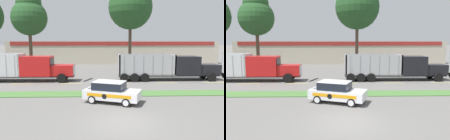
{
  "view_description": "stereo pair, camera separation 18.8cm",
  "coord_description": "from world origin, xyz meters",
  "views": [
    {
      "loc": [
        -1.05,
        -11.98,
        4.57
      ],
      "look_at": [
        -0.31,
        8.07,
        1.98
      ],
      "focal_mm": 35.0,
      "sensor_mm": 36.0,
      "label": 1
    },
    {
      "loc": [
        -0.86,
        -11.99,
        4.57
      ],
      "look_at": [
        -0.31,
        8.07,
        1.98
      ],
      "focal_mm": 35.0,
      "sensor_mm": 36.0,
      "label": 2
    }
  ],
  "objects": [
    {
      "name": "dump_truck_lead",
      "position": [
        -9.58,
        13.48,
        1.56
      ],
      "size": [
        11.64,
        2.57,
        3.4
      ],
      "color": "black",
      "rests_on": "ground_plane"
    },
    {
      "name": "centre_line_2",
      "position": [
        -10.13,
        11.91,
        0.0
      ],
      "size": [
        2.4,
        0.14,
        0.01
      ],
      "primitive_type": "cube",
      "color": "yellow",
      "rests_on": "ground_plane"
    },
    {
      "name": "store_building_backdrop",
      "position": [
        0.94,
        38.47,
        2.35
      ],
      "size": [
        43.59,
        12.1,
        4.69
      ],
      "color": "#BCB29E",
      "rests_on": "ground_plane"
    },
    {
      "name": "grass_verge",
      "position": [
        0.0,
        6.87,
        0.03
      ],
      "size": [
        120.0,
        2.08,
        0.06
      ],
      "primitive_type": "cube",
      "color": "#477538",
      "rests_on": "ground_plane"
    },
    {
      "name": "centre_line_4",
      "position": [
        0.67,
        11.91,
        0.0
      ],
      "size": [
        2.4,
        0.14,
        0.01
      ],
      "primitive_type": "cube",
      "color": "yellow",
      "rests_on": "ground_plane"
    },
    {
      "name": "dump_truck_mid",
      "position": [
        7.57,
        13.77,
        1.49
      ],
      "size": [
        12.13,
        2.56,
        3.1
      ],
      "color": "black",
      "rests_on": "ground_plane"
    },
    {
      "name": "centre_line_5",
      "position": [
        6.07,
        11.91,
        0.0
      ],
      "size": [
        2.4,
        0.14,
        0.01
      ],
      "primitive_type": "cube",
      "color": "yellow",
      "rests_on": "ground_plane"
    },
    {
      "name": "centre_line_6",
      "position": [
        11.47,
        11.91,
        0.0
      ],
      "size": [
        2.4,
        0.14,
        0.01
      ],
      "primitive_type": "cube",
      "color": "yellow",
      "rests_on": "ground_plane"
    },
    {
      "name": "rally_car",
      "position": [
        -0.5,
        4.22,
        0.82
      ],
      "size": [
        4.57,
        3.18,
        1.64
      ],
      "color": "white",
      "rests_on": "ground_plane"
    },
    {
      "name": "tree_behind_left",
      "position": [
        3.01,
        22.21,
        10.49
      ],
      "size": [
        6.75,
        6.75,
        14.89
      ],
      "color": "brown",
      "rests_on": "ground_plane"
    },
    {
      "name": "tree_behind_far_right",
      "position": [
        -11.88,
        20.84,
        8.54
      ],
      "size": [
        5.14,
        5.14,
        11.91
      ],
      "color": "brown",
      "rests_on": "ground_plane"
    },
    {
      "name": "ground_plane",
      "position": [
        0.0,
        0.0,
        0.0
      ],
      "size": [
        600.0,
        600.0,
        0.0
      ],
      "primitive_type": "plane",
      "color": "slate"
    },
    {
      "name": "centre_line_3",
      "position": [
        -4.73,
        11.91,
        0.0
      ],
      "size": [
        2.4,
        0.14,
        0.01
      ],
      "primitive_type": "cube",
      "color": "yellow",
      "rests_on": "ground_plane"
    }
  ]
}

